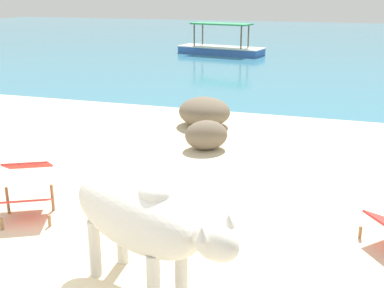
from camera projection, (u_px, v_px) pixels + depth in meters
name	position (u px, v px, depth m)	size (l,w,h in m)	color
water_surface	(302.00, 44.00, 24.16)	(60.00, 36.00, 0.03)	teal
cow	(138.00, 216.00, 4.10)	(1.89, 1.25, 1.09)	beige
deck_chair_far	(28.00, 184.00, 5.64)	(0.83, 0.92, 0.68)	olive
shore_rock_large	(206.00, 135.00, 8.04)	(0.73, 0.61, 0.49)	#756651
shore_rock_medium	(204.00, 112.00, 9.44)	(1.09, 1.01, 0.56)	#756651
boat_blue	(221.00, 48.00, 20.24)	(3.83, 1.85, 1.29)	#3866B7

